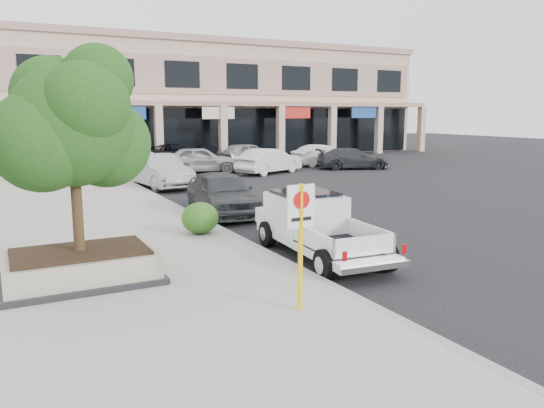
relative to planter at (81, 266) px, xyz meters
The scene contains 19 objects.
ground 6.19m from the planter, ahead, with size 120.00×120.00×0.00m, color black.
sidewalk 5.51m from the planter, 83.28° to the left, with size 8.00×52.00×0.15m, color gray.
curb 7.15m from the planter, 49.92° to the left, with size 0.20×52.00×0.15m, color gray.
strip_mall 36.51m from the planter, 67.04° to the left, with size 40.55×12.43×9.50m.
planter is the anchor object (origin of this frame).
planter_tree 2.95m from the planter, 48.97° to the left, with size 2.90×2.55×4.00m.
no_parking_sign 4.96m from the planter, 47.10° to the right, with size 0.55×0.09×2.30m.
hedge 4.86m from the planter, 39.13° to the left, with size 1.10×0.99×0.94m, color #184E16.
pickup_truck 5.81m from the planter, ahead, with size 1.88×5.08×1.60m, color white, non-canonical shape.
curb_car_a 8.40m from the planter, 46.95° to the left, with size 1.88×4.66×1.59m, color #303335.
curb_car_b 15.22m from the planter, 68.27° to the left, with size 1.74×4.98×1.64m, color #93949A.
curb_car_c 19.24m from the planter, 71.96° to the left, with size 2.05×5.04×1.46m, color white.
curb_car_d 23.19m from the planter, 75.35° to the left, with size 2.28×4.94×1.37m, color black.
lot_car_a 21.46m from the planter, 63.35° to the left, with size 1.91×4.76×1.62m, color #A2A5AA.
lot_car_b 21.50m from the planter, 52.11° to the left, with size 1.60×4.59×1.51m, color silver.
lot_car_c 25.49m from the planter, 41.05° to the left, with size 1.91×4.69×1.36m, color #292B2E.
lot_car_d 27.85m from the planter, 68.47° to the left, with size 2.34×5.08×1.41m, color black.
lot_car_e 26.88m from the planter, 57.60° to the left, with size 1.83×4.54×1.55m, color #95989D.
lot_car_f 26.93m from the planter, 46.22° to the left, with size 1.52×4.37×1.44m, color silver.
Camera 1 is at (-7.55, -10.89, 3.70)m, focal length 35.00 mm.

